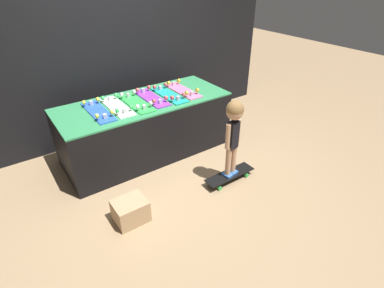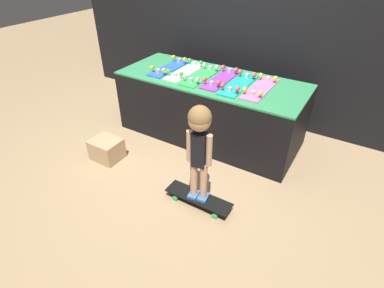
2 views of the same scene
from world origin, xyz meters
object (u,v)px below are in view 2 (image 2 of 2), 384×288
at_px(skateboard_white_on_rack, 186,71).
at_px(storage_box, 107,149).
at_px(skateboard_blue_on_rack, 169,67).
at_px(child, 199,138).
at_px(skateboard_green_on_rack, 201,76).
at_px(skateboard_purple_on_rack, 221,79).
at_px(skateboard_teal_on_rack, 239,84).
at_px(skateboard_on_floor, 198,198).
at_px(skateboard_pink_on_rack, 260,88).

bearing_deg(skateboard_white_on_rack, storage_box, -110.44).
distance_m(skateboard_blue_on_rack, child, 1.62).
height_order(child, storage_box, child).
xyz_separation_m(skateboard_green_on_rack, storage_box, (-0.64, -1.05, -0.68)).
height_order(skateboard_purple_on_rack, skateboard_teal_on_rack, same).
bearing_deg(skateboard_teal_on_rack, child, -82.23).
relative_size(skateboard_green_on_rack, skateboard_purple_on_rack, 1.00).
height_order(skateboard_blue_on_rack, skateboard_on_floor, skateboard_blue_on_rack).
relative_size(skateboard_blue_on_rack, skateboard_green_on_rack, 1.00).
height_order(skateboard_white_on_rack, skateboard_purple_on_rack, same).
bearing_deg(child, skateboard_white_on_rack, 117.76).
bearing_deg(storage_box, skateboard_teal_on_rack, 42.79).
relative_size(skateboard_green_on_rack, skateboard_pink_on_rack, 1.00).
xyz_separation_m(skateboard_white_on_rack, skateboard_pink_on_rack, (0.97, -0.01, 0.00)).
relative_size(skateboard_green_on_rack, skateboard_on_floor, 1.05).
relative_size(skateboard_blue_on_rack, skateboard_teal_on_rack, 1.00).
xyz_separation_m(skateboard_blue_on_rack, storage_box, (-0.16, -1.08, -0.68)).
relative_size(skateboard_on_floor, storage_box, 1.99).
bearing_deg(child, skateboard_teal_on_rack, 88.57).
bearing_deg(skateboard_white_on_rack, skateboard_purple_on_rack, 0.31).
distance_m(skateboard_white_on_rack, skateboard_teal_on_rack, 0.73).
xyz_separation_m(skateboard_on_floor, storage_box, (-1.28, 0.09, 0.05)).
height_order(skateboard_purple_on_rack, child, child).
distance_m(skateboard_white_on_rack, skateboard_green_on_rack, 0.24).
distance_m(skateboard_on_floor, child, 0.69).
relative_size(skateboard_teal_on_rack, storage_box, 2.09).
bearing_deg(skateboard_teal_on_rack, skateboard_on_floor, -82.23).
relative_size(skateboard_teal_on_rack, child, 0.72).
xyz_separation_m(skateboard_blue_on_rack, skateboard_green_on_rack, (0.48, -0.03, 0.00)).
bearing_deg(skateboard_teal_on_rack, storage_box, -137.21).
height_order(skateboard_purple_on_rack, skateboard_on_floor, skateboard_purple_on_rack).
relative_size(skateboard_blue_on_rack, child, 0.72).
bearing_deg(skateboard_on_floor, skateboard_purple_on_rack, 108.67).
bearing_deg(skateboard_blue_on_rack, skateboard_on_floor, -46.13).
distance_m(skateboard_teal_on_rack, skateboard_on_floor, 1.35).
bearing_deg(storage_box, skateboard_blue_on_rack, 81.48).
xyz_separation_m(skateboard_blue_on_rack, skateboard_pink_on_rack, (1.21, -0.01, 0.00)).
bearing_deg(skateboard_on_floor, skateboard_green_on_rack, 119.34).
bearing_deg(skateboard_blue_on_rack, storage_box, -98.52).
bearing_deg(storage_box, skateboard_purple_on_rack, 50.75).
bearing_deg(skateboard_purple_on_rack, skateboard_green_on_rack, -171.26).
distance_m(skateboard_white_on_rack, child, 1.46).
bearing_deg(skateboard_teal_on_rack, skateboard_white_on_rack, 176.96).
distance_m(skateboard_blue_on_rack, skateboard_pink_on_rack, 1.21).
relative_size(skateboard_white_on_rack, child, 0.72).
xyz_separation_m(skateboard_pink_on_rack, skateboard_on_floor, (-0.09, -1.16, -0.72)).
height_order(skateboard_green_on_rack, storage_box, skateboard_green_on_rack).
xyz_separation_m(skateboard_on_floor, child, (0.00, -0.00, 0.69)).
height_order(skateboard_teal_on_rack, storage_box, skateboard_teal_on_rack).
height_order(skateboard_blue_on_rack, skateboard_teal_on_rack, same).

